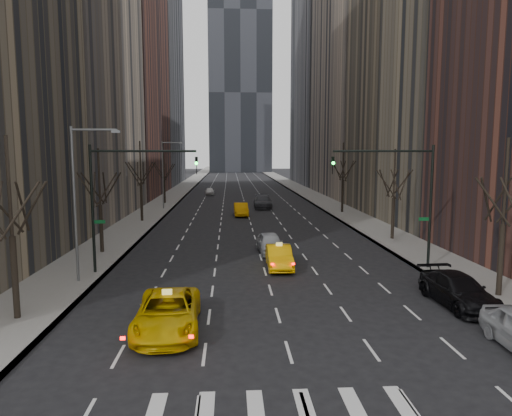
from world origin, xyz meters
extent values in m
plane|color=black|center=(0.00, 0.00, 0.00)|extent=(400.00, 400.00, 0.00)
cube|color=slate|center=(-12.25, 70.00, 0.07)|extent=(4.50, 320.00, 0.15)
cube|color=slate|center=(12.25, 70.00, 0.07)|extent=(4.50, 320.00, 0.15)
cube|color=brown|center=(-21.50, 66.00, 22.00)|extent=(14.00, 28.00, 44.00)
cube|color=slate|center=(-21.50, 96.00, 30.00)|extent=(14.00, 30.00, 60.00)
cube|color=tan|center=(21.50, 64.00, 25.00)|extent=(14.00, 28.00, 50.00)
cube|color=slate|center=(21.50, 95.00, 29.00)|extent=(14.00, 30.00, 58.00)
cube|color=black|center=(2.00, 170.00, 60.00)|extent=(24.00, 24.00, 120.00)
cylinder|color=black|center=(-12.00, 4.00, 2.04)|extent=(0.28, 0.28, 3.78)
cylinder|color=black|center=(-12.00, 4.00, 6.18)|extent=(0.16, 0.16, 4.50)
cylinder|color=black|center=(-11.85, 4.85, 5.16)|extent=(0.42, 1.80, 2.52)
cylinder|color=black|center=(-11.19, 4.29, 5.16)|extent=(1.74, 0.72, 2.52)
cylinder|color=black|center=(-11.34, 3.45, 5.16)|extent=(1.46, 1.25, 2.52)
cylinder|color=black|center=(-12.66, 4.55, 5.16)|extent=(1.46, 1.25, 2.52)
cylinder|color=black|center=(-12.00, 18.00, 1.93)|extent=(0.28, 0.28, 3.57)
cylinder|color=black|center=(-12.00, 18.00, 5.84)|extent=(0.16, 0.16, 4.25)
cylinder|color=black|center=(-11.85, 18.85, 4.95)|extent=(0.42, 1.80, 2.52)
cylinder|color=black|center=(-11.19, 18.29, 4.95)|extent=(1.74, 0.72, 2.52)
cylinder|color=black|center=(-11.34, 17.45, 4.95)|extent=(1.46, 1.25, 2.52)
cylinder|color=black|center=(-12.15, 17.15, 4.95)|extent=(0.42, 1.80, 2.52)
cylinder|color=black|center=(-12.81, 17.71, 4.95)|extent=(1.74, 0.72, 2.52)
cylinder|color=black|center=(-12.66, 18.55, 4.95)|extent=(1.46, 1.25, 2.52)
cylinder|color=black|center=(-12.00, 34.00, 2.15)|extent=(0.28, 0.28, 3.99)
cylinder|color=black|center=(-12.00, 34.00, 6.52)|extent=(0.16, 0.16, 4.75)
cylinder|color=black|center=(-11.85, 34.85, 5.37)|extent=(0.42, 1.80, 2.52)
cylinder|color=black|center=(-11.19, 34.29, 5.37)|extent=(1.74, 0.72, 2.52)
cylinder|color=black|center=(-11.34, 33.45, 5.37)|extent=(1.46, 1.25, 2.52)
cylinder|color=black|center=(-12.15, 33.15, 5.37)|extent=(0.42, 1.80, 2.52)
cylinder|color=black|center=(-12.81, 33.71, 5.37)|extent=(1.74, 0.72, 2.52)
cylinder|color=black|center=(-12.66, 34.55, 5.37)|extent=(1.46, 1.25, 2.52)
cylinder|color=black|center=(-12.00, 52.00, 1.83)|extent=(0.28, 0.28, 3.36)
cylinder|color=black|center=(-12.00, 52.00, 5.51)|extent=(0.16, 0.16, 4.00)
cylinder|color=black|center=(-11.85, 52.85, 4.74)|extent=(0.42, 1.80, 2.52)
cylinder|color=black|center=(-11.19, 52.29, 4.74)|extent=(1.74, 0.72, 2.52)
cylinder|color=black|center=(-11.34, 51.45, 4.74)|extent=(1.46, 1.25, 2.52)
cylinder|color=black|center=(-12.15, 51.15, 4.74)|extent=(0.42, 1.80, 2.52)
cylinder|color=black|center=(-12.81, 51.71, 4.74)|extent=(1.74, 0.72, 2.52)
cylinder|color=black|center=(-12.66, 52.55, 4.74)|extent=(1.46, 1.25, 2.52)
cylinder|color=black|center=(12.00, 6.00, 2.04)|extent=(0.28, 0.28, 3.78)
cylinder|color=black|center=(12.00, 6.00, 6.18)|extent=(0.16, 0.16, 4.50)
cylinder|color=black|center=(12.15, 6.85, 5.16)|extent=(0.42, 1.80, 2.52)
cylinder|color=black|center=(11.85, 5.15, 5.16)|extent=(0.42, 1.80, 2.52)
cylinder|color=black|center=(11.19, 5.71, 5.16)|extent=(1.74, 0.72, 2.52)
cylinder|color=black|center=(11.34, 6.55, 5.16)|extent=(1.46, 1.25, 2.52)
cylinder|color=black|center=(12.00, 22.00, 1.93)|extent=(0.28, 0.28, 3.57)
cylinder|color=black|center=(12.00, 22.00, 5.84)|extent=(0.16, 0.16, 4.25)
cylinder|color=black|center=(12.15, 22.85, 4.95)|extent=(0.42, 1.80, 2.52)
cylinder|color=black|center=(12.81, 22.29, 4.95)|extent=(1.74, 0.72, 2.52)
cylinder|color=black|center=(12.66, 21.45, 4.95)|extent=(1.46, 1.25, 2.52)
cylinder|color=black|center=(11.85, 21.15, 4.95)|extent=(0.42, 1.80, 2.52)
cylinder|color=black|center=(11.19, 21.71, 4.95)|extent=(1.74, 0.72, 2.52)
cylinder|color=black|center=(11.34, 22.55, 4.95)|extent=(1.46, 1.25, 2.52)
cylinder|color=black|center=(12.00, 40.00, 2.15)|extent=(0.28, 0.28, 3.99)
cylinder|color=black|center=(12.00, 40.00, 6.52)|extent=(0.16, 0.16, 4.75)
cylinder|color=black|center=(12.15, 40.85, 5.37)|extent=(0.42, 1.80, 2.52)
cylinder|color=black|center=(12.81, 40.29, 5.37)|extent=(1.74, 0.72, 2.52)
cylinder|color=black|center=(12.66, 39.45, 5.37)|extent=(1.46, 1.25, 2.52)
cylinder|color=black|center=(11.85, 39.15, 5.37)|extent=(0.42, 1.80, 2.52)
cylinder|color=black|center=(11.19, 39.71, 5.37)|extent=(1.74, 0.72, 2.52)
cylinder|color=black|center=(11.34, 40.55, 5.37)|extent=(1.46, 1.25, 2.52)
cylinder|color=black|center=(-10.80, 12.00, 4.15)|extent=(0.18, 0.18, 8.00)
cylinder|color=black|center=(-7.55, 12.00, 7.75)|extent=(6.50, 0.14, 0.14)
imported|color=black|center=(-4.30, 12.00, 6.85)|extent=(0.18, 0.22, 1.10)
sphere|color=#0CFF33|center=(-4.30, 11.82, 7.00)|extent=(0.20, 0.20, 0.20)
cube|color=#0C5926|center=(-10.40, 12.00, 3.35)|extent=(0.70, 0.04, 0.22)
cylinder|color=black|center=(10.80, 12.00, 4.15)|extent=(0.18, 0.18, 8.00)
cylinder|color=black|center=(7.55, 12.00, 7.75)|extent=(6.50, 0.14, 0.14)
imported|color=black|center=(4.30, 12.00, 6.85)|extent=(0.18, 0.22, 1.10)
sphere|color=#0CFF33|center=(4.30, 11.82, 7.00)|extent=(0.20, 0.20, 0.20)
cube|color=#0C5926|center=(10.40, 12.00, 3.35)|extent=(0.70, 0.04, 0.22)
cylinder|color=slate|center=(-11.20, 10.00, 4.65)|extent=(0.16, 0.16, 9.00)
cylinder|color=slate|center=(-9.90, 10.00, 8.95)|extent=(2.60, 0.14, 0.14)
cube|color=slate|center=(-8.70, 10.00, 8.85)|extent=(0.50, 0.22, 0.15)
cylinder|color=slate|center=(-11.20, 45.00, 4.65)|extent=(0.16, 0.16, 9.00)
cylinder|color=slate|center=(-9.90, 45.00, 8.95)|extent=(2.60, 0.14, 0.14)
cube|color=slate|center=(-8.70, 45.00, 8.85)|extent=(0.50, 0.22, 0.15)
imported|color=#DEB104|center=(-4.94, 2.41, 0.81)|extent=(2.92, 5.93, 1.62)
imported|color=#FFB405|center=(1.01, 12.87, 0.75)|extent=(1.66, 4.58, 1.50)
imported|color=#A5A8AD|center=(0.82, 17.46, 0.77)|extent=(2.07, 4.63, 1.55)
imported|color=black|center=(9.20, 4.90, 0.78)|extent=(2.48, 5.50, 1.57)
imported|color=orange|center=(-0.90, 38.29, 0.78)|extent=(1.80, 4.79, 1.56)
imported|color=#303035|center=(2.30, 45.81, 0.87)|extent=(2.58, 6.05, 1.74)
imported|color=white|center=(-5.87, 65.51, 0.66)|extent=(1.88, 4.01, 1.33)
camera|label=1|loc=(-2.23, -16.72, 7.67)|focal=32.00mm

